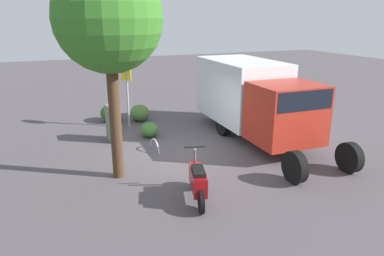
% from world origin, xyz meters
% --- Properties ---
extents(ground_plane, '(60.00, 60.00, 0.00)m').
position_xyz_m(ground_plane, '(0.00, 0.00, 0.00)').
color(ground_plane, '#4F484C').
extents(box_truck_near, '(7.29, 2.30, 2.76)m').
position_xyz_m(box_truck_near, '(0.62, -3.24, 1.55)').
color(box_truck_near, black).
rests_on(box_truck_near, ground).
extents(motorcycle, '(1.77, 0.73, 1.20)m').
position_xyz_m(motorcycle, '(-3.13, 0.61, 0.52)').
color(motorcycle, black).
rests_on(motorcycle, ground).
extents(stop_sign, '(0.71, 0.33, 3.17)m').
position_xyz_m(stop_sign, '(3.59, 0.83, 2.12)').
color(stop_sign, '#9E9EA3').
rests_on(stop_sign, ground).
extents(street_tree, '(2.76, 2.76, 5.69)m').
position_xyz_m(street_tree, '(-1.00, 2.15, 4.27)').
color(street_tree, '#47301E').
rests_on(street_tree, ground).
extents(utility_cabinet, '(0.68, 0.47, 1.33)m').
position_xyz_m(utility_cabinet, '(2.12, 1.70, 0.66)').
color(utility_cabinet, slate).
rests_on(utility_cabinet, ground).
extents(bike_rack_hoop, '(0.85, 0.11, 0.85)m').
position_xyz_m(bike_rack_hoop, '(0.57, 0.62, 0.00)').
color(bike_rack_hoop, '#B7B7BC').
rests_on(bike_rack_hoop, ground).
extents(shrub_near_sign, '(1.06, 0.87, 0.72)m').
position_xyz_m(shrub_near_sign, '(4.70, 1.37, 0.36)').
color(shrub_near_sign, '#2C6122').
rests_on(shrub_near_sign, ground).
extents(shrub_mid_verge, '(1.01, 0.83, 0.69)m').
position_xyz_m(shrub_mid_verge, '(4.35, 0.17, 0.34)').
color(shrub_mid_verge, '#4F7439').
rests_on(shrub_mid_verge, ground).
extents(shrub_by_tree, '(0.81, 0.67, 0.55)m').
position_xyz_m(shrub_by_tree, '(2.05, 0.38, 0.28)').
color(shrub_by_tree, '#3D7234').
rests_on(shrub_by_tree, ground).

